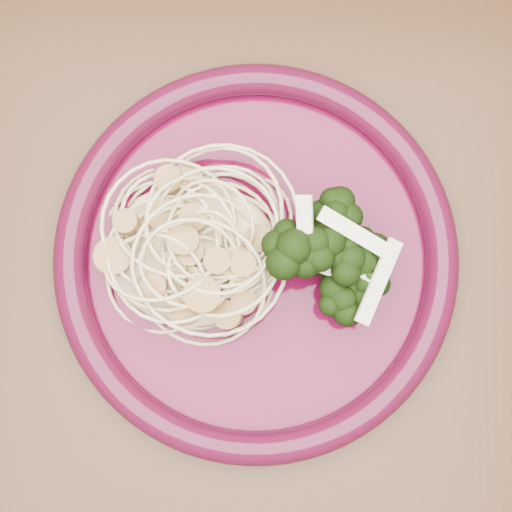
{
  "coord_description": "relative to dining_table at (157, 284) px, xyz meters",
  "views": [
    {
      "loc": [
        0.09,
        -0.06,
        1.25
      ],
      "look_at": [
        0.08,
        0.01,
        0.77
      ],
      "focal_mm": 50.0,
      "sensor_mm": 36.0,
      "label": 1
    }
  ],
  "objects": [
    {
      "name": "dinner_plate",
      "position": [
        0.08,
        0.01,
        0.11
      ],
      "size": [
        0.29,
        0.29,
        0.02
      ],
      "rotation": [
        0.0,
        0.0,
        -0.03
      ],
      "color": "#4C0621",
      "rests_on": "dining_table"
    },
    {
      "name": "onion_garnish",
      "position": [
        0.14,
        0.01,
        0.16
      ],
      "size": [
        0.06,
        0.08,
        0.05
      ],
      "primitive_type": null,
      "rotation": [
        0.0,
        0.0,
        -0.03
      ],
      "color": "white",
      "rests_on": "broccoli_pile"
    },
    {
      "name": "broccoli_pile",
      "position": [
        0.14,
        0.01,
        0.13
      ],
      "size": [
        0.08,
        0.13,
        0.04
      ],
      "primitive_type": "ellipsoid",
      "rotation": [
        0.0,
        0.0,
        -0.03
      ],
      "color": "black",
      "rests_on": "dinner_plate"
    },
    {
      "name": "spaghetti_pile",
      "position": [
        0.04,
        0.01,
        0.12
      ],
      "size": [
        0.12,
        0.11,
        0.03
      ],
      "primitive_type": "ellipsoid",
      "rotation": [
        0.0,
        0.0,
        -0.03
      ],
      "color": "beige",
      "rests_on": "dinner_plate"
    },
    {
      "name": "scallop_cluster",
      "position": [
        0.04,
        0.01,
        0.15
      ],
      "size": [
        0.12,
        0.12,
        0.04
      ],
      "primitive_type": null,
      "rotation": [
        0.0,
        0.0,
        -0.03
      ],
      "color": "#AB8447",
      "rests_on": "spaghetti_pile"
    },
    {
      "name": "dining_table",
      "position": [
        0.0,
        0.0,
        0.0
      ],
      "size": [
        1.2,
        0.8,
        0.75
      ],
      "color": "#472814",
      "rests_on": "ground"
    }
  ]
}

